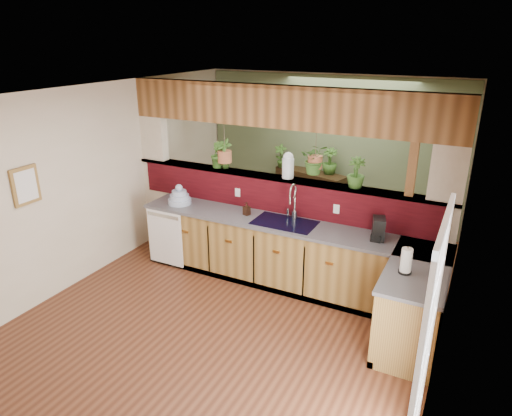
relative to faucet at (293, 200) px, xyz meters
The scene contains 28 objects.
ground 1.65m from the faucet, 104.97° to the right, with size 4.60×7.00×0.01m, color #532B19.
ceiling 1.85m from the faucet, 104.97° to the right, with size 4.60×7.00×0.01m, color brown.
wall_back 2.40m from the faucet, 97.24° to the left, with size 4.60×0.02×2.60m, color beige.
wall_left 2.84m from the faucet, 156.57° to the right, with size 0.02×7.00×2.60m, color beige.
wall_right 2.30m from the faucet, 29.42° to the right, with size 0.02×7.00×2.60m, color beige.
pass_through_partition 0.35m from the faucet, 140.95° to the left, with size 4.60×0.21×2.60m.
pass_through_ledge 0.42m from the faucet, 143.52° to the left, with size 4.60×0.21×0.04m, color brown.
header_beam 1.21m from the faucet, 143.52° to the left, with size 4.60×0.15×0.55m, color brown.
sage_backwall 2.38m from the faucet, 97.30° to the left, with size 4.55×0.02×2.55m, color #596B49.
countertop 0.94m from the faucet, 25.75° to the right, with size 4.14×1.52×0.90m.
dishwasher 1.97m from the faucet, 165.39° to the right, with size 0.58×0.03×0.82m.
navy_sink 0.38m from the faucet, 108.63° to the right, with size 0.82×0.50×0.18m.
french_door 3.13m from the faucet, 50.96° to the right, with size 0.06×1.02×2.16m, color white.
framed_print 3.24m from the faucet, 143.17° to the right, with size 0.04×0.35×0.45m.
faucet is the anchor object (origin of this frame).
dish_stack 1.71m from the faucet, behind, with size 0.34×0.34×0.29m.
soap_dispenser 0.66m from the faucet, 168.38° to the right, with size 0.08×0.08×0.18m, color #331D12.
coffee_maker 1.16m from the faucet, ahead, with size 0.14×0.24×0.27m.
paper_towel 1.79m from the faucet, 27.40° to the right, with size 0.14×0.14×0.29m.
glass_jar 0.49m from the faucet, 128.90° to the left, with size 0.16×0.16×0.35m.
ledge_plant_left 1.35m from the faucet, 169.99° to the left, with size 0.23×0.18×0.41m, color #2F561D.
ledge_plant_right 0.88m from the faucet, 16.74° to the left, with size 0.22×0.22×0.39m, color #2F561D.
hanging_plant_a 1.31m from the faucet, 169.11° to the left, with size 0.23×0.20×0.56m.
hanging_plant_b 0.76m from the faucet, 48.64° to the left, with size 0.44×0.41×0.52m.
shelving_console 2.29m from the faucet, 104.22° to the left, with size 1.33×0.35×0.88m, color black.
shelf_plant_a 2.40m from the faucet, 117.97° to the left, with size 0.22×0.15×0.42m, color #2F561D.
shelf_plant_b 2.13m from the faucet, 95.50° to the left, with size 0.25×0.25×0.45m, color #2F561D.
floor_plant 1.59m from the faucet, 39.36° to the left, with size 0.74×0.64×0.82m, color #2F561D.
Camera 1 is at (2.40, -4.08, 3.19)m, focal length 32.00 mm.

